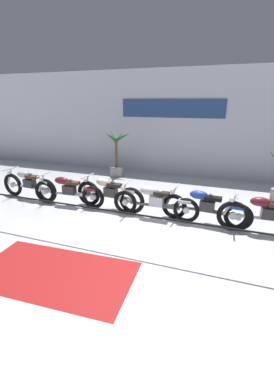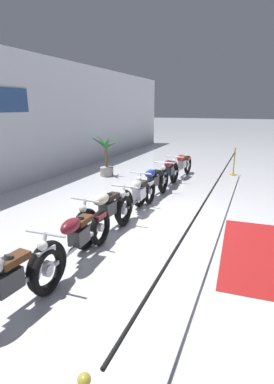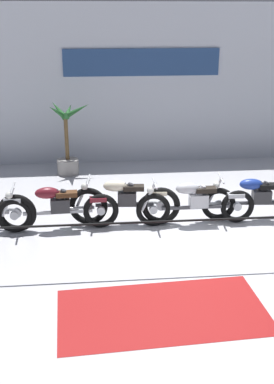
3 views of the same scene
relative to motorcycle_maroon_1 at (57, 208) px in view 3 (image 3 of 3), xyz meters
name	(u,v)px [view 3 (image 3 of 3)]	position (x,y,z in m)	size (l,w,h in m)	color
ground_plane	(200,237)	(2.66, -0.58, -0.46)	(120.00, 120.00, 0.00)	silver
back_wall	(163,85)	(2.66, 4.54, 1.65)	(28.00, 0.29, 4.20)	silver
motorcycle_maroon_1	(57,208)	(0.00, 0.00, 0.00)	(2.33, 0.62, 0.92)	black
motorcycle_cream_2	(124,201)	(1.29, 0.15, 0.02)	(2.19, 0.62, 0.96)	black
motorcycle_silver_3	(195,203)	(2.67, 0.01, 0.00)	(2.36, 0.62, 0.92)	black
motorcycle_blue_4	(258,199)	(3.97, 0.10, 0.00)	(2.29, 0.62, 0.92)	black
potted_palm_right_of_row	(67,146)	(0.06, 3.45, 0.29)	(1.08, 0.96, 1.90)	gray
stanchion_far_left	(132,231)	(1.28, -1.77, 0.28)	(10.53, 0.28, 1.05)	gold
floor_banner	(162,311)	(1.61, -2.89, -0.45)	(2.92, 1.52, 0.01)	maroon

